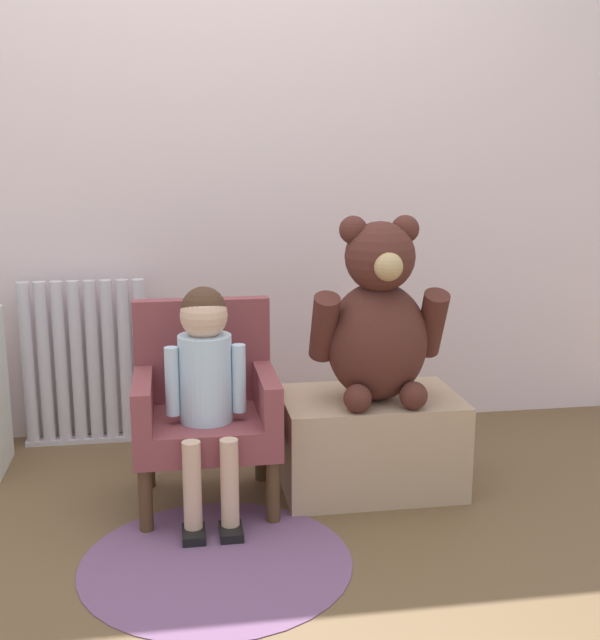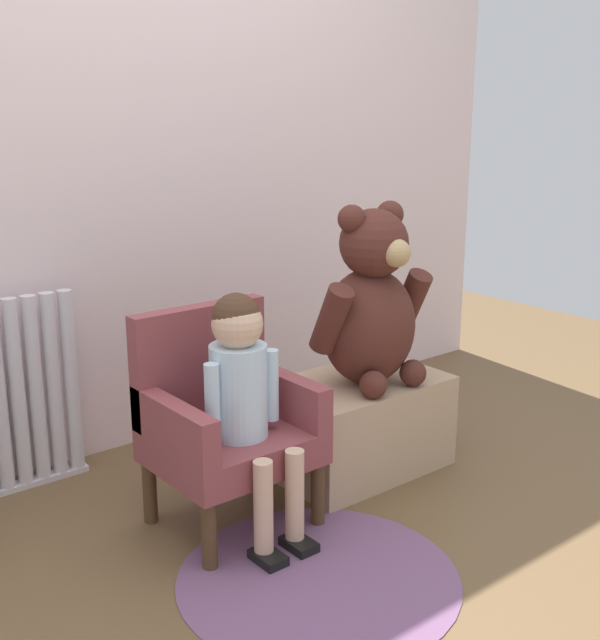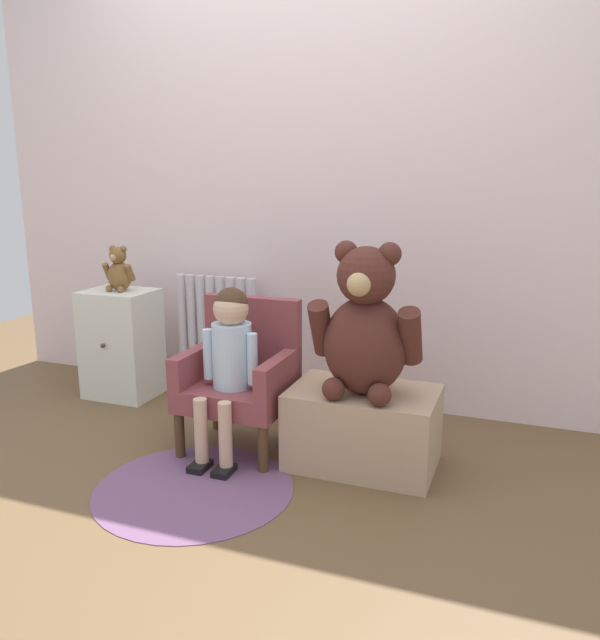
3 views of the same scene
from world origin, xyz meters
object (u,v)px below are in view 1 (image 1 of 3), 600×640
object	(u,v)px
large_teddy_bear	(378,321)
child_armchair	(205,404)
low_bench	(370,442)
radiator	(86,364)
floor_rug	(216,562)
child_figure	(206,369)

from	to	relation	value
large_teddy_bear	child_armchair	bearing A→B (deg)	175.58
low_bench	large_teddy_bear	size ratio (longest dim) A/B	0.98
child_armchair	low_bench	world-z (taller)	child_armchair
low_bench	radiator	bearing A→B (deg)	149.10
radiator	floor_rug	distance (m)	1.18
radiator	large_teddy_bear	world-z (taller)	large_teddy_bear
radiator	child_figure	xyz separation A→B (m)	(0.44, -0.71, 0.16)
radiator	child_figure	distance (m)	0.85
floor_rug	child_armchair	bearing A→B (deg)	90.53
child_armchair	child_figure	distance (m)	0.19
child_figure	floor_rug	size ratio (longest dim) A/B	0.95
child_armchair	low_bench	distance (m)	0.59
child_figure	floor_rug	xyz separation A→B (m)	(0.00, -0.34, -0.48)
child_armchair	large_teddy_bear	bearing A→B (deg)	-4.42
radiator	large_teddy_bear	xyz separation A→B (m)	(1.02, -0.64, 0.28)
child_armchair	floor_rug	distance (m)	0.55
radiator	low_bench	xyz separation A→B (m)	(1.01, -0.60, -0.16)
child_figure	large_teddy_bear	size ratio (longest dim) A/B	1.20
low_bench	floor_rug	distance (m)	0.73
radiator	child_armchair	size ratio (longest dim) A/B	0.99
child_figure	floor_rug	bearing A→B (deg)	-89.30
low_bench	large_teddy_bear	world-z (taller)	large_teddy_bear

